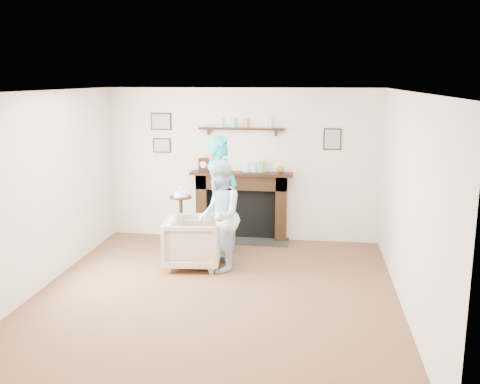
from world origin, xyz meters
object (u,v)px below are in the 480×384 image
armchair (194,266)px  woman (222,253)px  man (219,269)px  pedestal_table (181,214)px

armchair → woman: (0.30, 0.64, 0.00)m
armchair → man: man is taller
man → woman: 0.72m
man → woman: bearing=177.8°
armchair → pedestal_table: (-0.29, 0.45, 0.65)m
woman → pedestal_table: size_ratio=1.71×
armchair → pedestal_table: pedestal_table is taller
armchair → woman: bearing=-30.4°
armchair → man: size_ratio=0.51×
woman → pedestal_table: pedestal_table is taller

